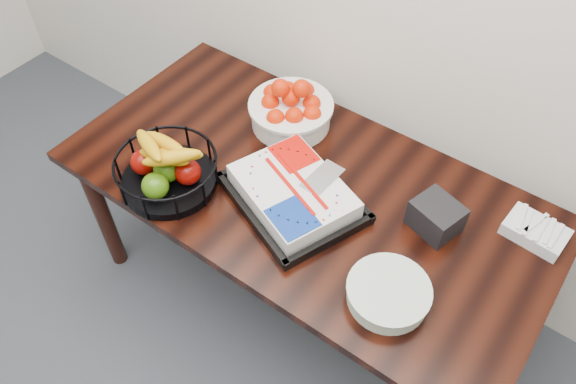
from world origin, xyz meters
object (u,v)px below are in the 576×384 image
Objects in this scene: table at (304,201)px; cake_tray at (293,193)px; fruit_basket at (167,169)px; tangerine_bowl at (291,106)px; plate_stack at (388,294)px; napkin_box at (436,217)px.

table is 0.16m from cake_tray.
fruit_basket is (-0.41, -0.20, 0.04)m from cake_tray.
tangerine_bowl reaches higher than fruit_basket.
fruit_basket is at bearing -176.65° from plate_stack.
tangerine_bowl is at bearing 134.71° from table.
plate_stack is (0.47, -0.15, -0.01)m from cake_tray.
tangerine_bowl is (-0.24, 0.24, 0.18)m from table.
tangerine_bowl is 0.55m from fruit_basket.
tangerine_bowl reaches higher than plate_stack.
napkin_box is at bearing 91.89° from plate_stack.
napkin_box is at bearing -10.85° from tangerine_bowl.
cake_tray reaches higher than plate_stack.
tangerine_bowl is at bearing 72.60° from fruit_basket.
napkin_box is (0.86, 0.39, -0.03)m from fruit_basket.
cake_tray reaches higher than table.
fruit_basket reaches higher than table.
fruit_basket is at bearing -107.40° from tangerine_bowl.
fruit_basket is at bearing -144.68° from table.
table is at bearing -45.29° from tangerine_bowl.
tangerine_bowl is 0.86m from plate_stack.
cake_tray is at bearing -84.41° from table.
cake_tray is 0.41m from tangerine_bowl.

